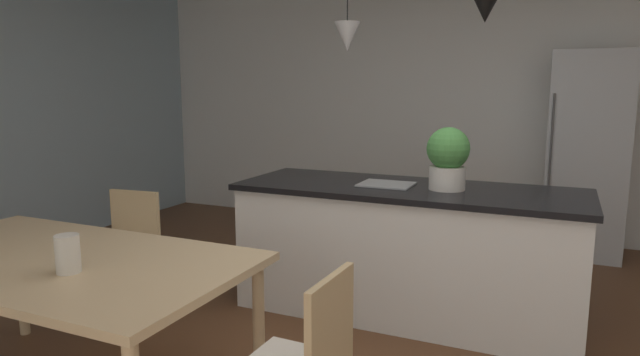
# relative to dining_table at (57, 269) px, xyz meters

# --- Properties ---
(wall_back_kitchen) EXTENTS (10.00, 0.12, 2.70)m
(wall_back_kitchen) POSITION_rel_dining_table_xyz_m (1.53, 4.21, 0.66)
(wall_back_kitchen) COLOR white
(wall_back_kitchen) RESTS_ON ground_plane
(dining_table) EXTENTS (1.91, 1.03, 0.76)m
(dining_table) POSITION_rel_dining_table_xyz_m (0.00, 0.00, 0.00)
(dining_table) COLOR #D1B284
(dining_table) RESTS_ON ground_plane
(chair_far_left) EXTENTS (0.44, 0.44, 0.87)m
(chair_far_left) POSITION_rel_dining_table_xyz_m (-0.43, 0.89, -0.22)
(chair_far_left) COLOR tan
(chair_far_left) RESTS_ON ground_plane
(kitchen_island) EXTENTS (2.33, 0.86, 0.91)m
(kitchen_island) POSITION_rel_dining_table_xyz_m (1.26, 1.78, -0.23)
(kitchen_island) COLOR silver
(kitchen_island) RESTS_ON ground_plane
(refrigerator) EXTENTS (0.68, 0.67, 1.89)m
(refrigerator) POSITION_rel_dining_table_xyz_m (2.41, 3.81, 0.25)
(refrigerator) COLOR #B2B5B7
(refrigerator) RESTS_ON ground_plane
(pendant_over_island_main) EXTENTS (0.18, 0.18, 0.89)m
(pendant_over_island_main) POSITION_rel_dining_table_xyz_m (0.81, 1.78, 1.22)
(pendant_over_island_main) COLOR black
(pendant_over_island_aux) EXTENTS (0.24, 0.24, 0.74)m
(pendant_over_island_aux) POSITION_rel_dining_table_xyz_m (1.72, 1.78, 1.39)
(pendant_over_island_aux) COLOR black
(potted_plant_on_island) EXTENTS (0.28, 0.28, 0.41)m
(potted_plant_on_island) POSITION_rel_dining_table_xyz_m (1.52, 1.78, 0.43)
(potted_plant_on_island) COLOR beige
(potted_plant_on_island) RESTS_ON kitchen_island
(vase_on_dining_table) EXTENTS (0.11, 0.11, 0.17)m
(vase_on_dining_table) POSITION_rel_dining_table_xyz_m (0.25, -0.14, 0.15)
(vase_on_dining_table) COLOR silver
(vase_on_dining_table) RESTS_ON dining_table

